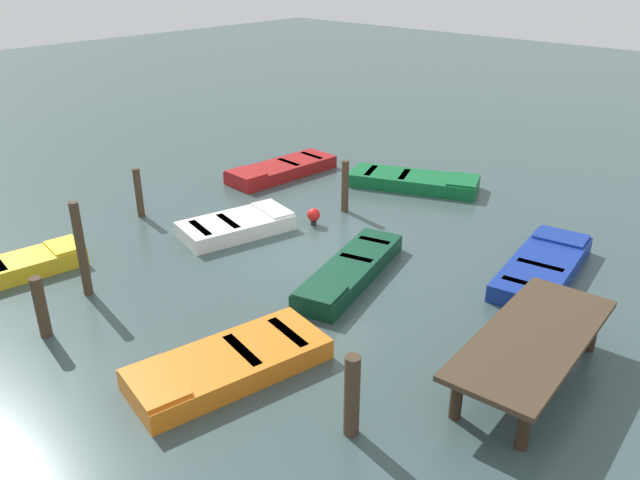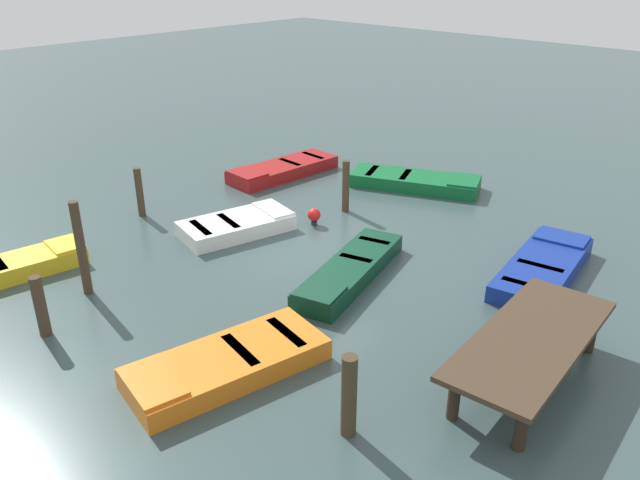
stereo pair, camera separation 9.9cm
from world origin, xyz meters
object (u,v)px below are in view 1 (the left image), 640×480
Objects in this scene: rowboat_red at (281,169)px; rowboat_yellow at (13,268)px; rowboat_green at (414,181)px; mooring_piling_near_left at (81,249)px; mooring_piling_mid_right at (345,186)px; rowboat_dark_green at (350,271)px; mooring_piling_center at (139,193)px; marker_buoy at (314,215)px; rowboat_blue at (543,267)px; mooring_piling_mid_left at (352,396)px; rowboat_white at (237,225)px; rowboat_orange at (228,364)px; mooring_piling_far_right at (41,307)px; dock_segment at (533,342)px.

rowboat_red and rowboat_yellow have the same top height.
mooring_piling_near_left is at bearing -120.07° from rowboat_green.
mooring_piling_near_left is at bearing -7.73° from mooring_piling_mid_right.
rowboat_dark_green is 2.90× the size of mooring_piling_center.
rowboat_dark_green is at bearing 58.31° from marker_buoy.
marker_buoy is at bearing 95.15° from rowboat_blue.
rowboat_dark_green is 5.11m from mooring_piling_mid_left.
rowboat_white is 6.57× the size of marker_buoy.
marker_buoy is (-5.56, -6.05, -0.44)m from mooring_piling_mid_left.
rowboat_blue is (-7.39, 2.44, -0.00)m from rowboat_orange.
rowboat_red is 12.44m from mooring_piling_mid_left.
rowboat_dark_green is (-0.07, 3.89, -0.00)m from rowboat_white.
rowboat_green is at bearing 149.01° from mooring_piling_center.
rowboat_green is at bearing -151.62° from rowboat_orange.
rowboat_white is 0.84× the size of rowboat_orange.
rowboat_yellow is at bearing -81.71° from mooring_piling_mid_left.
rowboat_blue is at bearing -39.04° from rowboat_yellow.
rowboat_green is at bearing 178.00° from mooring_piling_far_right.
mooring_piling_near_left is (-0.77, 2.00, 0.86)m from rowboat_yellow.
rowboat_blue is at bearing 172.88° from rowboat_orange.
mooring_piling_far_right is at bearing 33.34° from mooring_piling_near_left.
rowboat_red and rowboat_blue have the same top height.
rowboat_white is at bearing -12.49° from rowboat_yellow.
mooring_piling_near_left is (3.67, -8.52, 0.26)m from dock_segment.
mooring_piling_mid_right is (-3.04, -2.78, 0.54)m from rowboat_dark_green.
rowboat_red is 10.79m from rowboat_orange.
mooring_piling_mid_right reaches higher than rowboat_green.
rowboat_yellow is (0.99, -6.51, 0.00)m from rowboat_orange.
rowboat_white and rowboat_blue have the same top height.
rowboat_dark_green is at bearing -139.47° from mooring_piling_mid_left.
rowboat_dark_green is 2.69× the size of mooring_piling_mid_right.
dock_segment is at bearing 70.46° from rowboat_red.
rowboat_blue is at bearing 113.64° from mooring_piling_center.
rowboat_green is 1.95× the size of mooring_piling_near_left.
rowboat_white is 8.15m from mooring_piling_mid_left.
rowboat_dark_green is at bearing 42.47° from mooring_piling_mid_right.
rowboat_blue is 0.97× the size of rowboat_dark_green.
mooring_piling_near_left reaches higher than mooring_piling_center.
dock_segment is 4.29m from rowboat_blue.
dock_segment is at bearing -66.15° from rowboat_green.
rowboat_white is at bearing 105.70° from rowboat_blue.
rowboat_dark_green is (-4.20, -0.71, -0.00)m from rowboat_orange.
mooring_piling_near_left is at bearing -56.13° from rowboat_dark_green.
rowboat_orange is at bearing -54.02° from dock_segment.
rowboat_red is at bearing -117.73° from dock_segment.
rowboat_yellow is at bearing -63.65° from rowboat_dark_green.
rowboat_yellow is at bearing -129.34° from rowboat_green.
rowboat_orange and rowboat_dark_green have the same top height.
mooring_piling_near_left is at bearing -165.49° from rowboat_white.
rowboat_blue is at bearing 91.46° from mooring_piling_mid_right.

